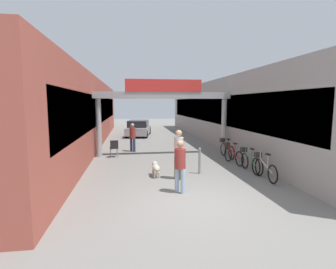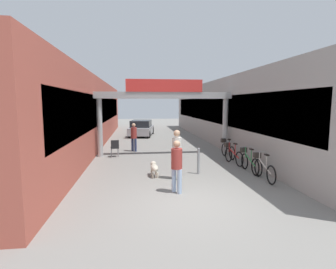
{
  "view_description": "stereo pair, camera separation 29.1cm",
  "coord_description": "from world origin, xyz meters",
  "px_view_note": "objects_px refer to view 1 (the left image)",
  "views": [
    {
      "loc": [
        -1.76,
        -6.97,
        2.75
      ],
      "look_at": [
        0.0,
        5.09,
        1.3
      ],
      "focal_mm": 28.0,
      "sensor_mm": 36.0,
      "label": 1
    },
    {
      "loc": [
        -1.47,
        -7.0,
        2.75
      ],
      "look_at": [
        0.0,
        5.09,
        1.3
      ],
      "focal_mm": 28.0,
      "sensor_mm": 36.0,
      "label": 2
    }
  ],
  "objects_px": {
    "bicycle_green_second": "(249,160)",
    "parked_car_silver": "(139,128)",
    "pedestrian_carrying_crate": "(133,135)",
    "dog_on_leash": "(156,168)",
    "pedestrian_companion": "(180,163)",
    "bicycle_red_third": "(232,154)",
    "bicycle_black_farthest": "(226,149)",
    "pedestrian_with_dog": "(179,151)",
    "cafe_chair_black_nearer": "(114,147)",
    "bollard_post_metal": "(200,160)",
    "bicycle_silver_nearest": "(264,167)"
  },
  "relations": [
    {
      "from": "bicycle_black_farthest",
      "to": "parked_car_silver",
      "type": "xyz_separation_m",
      "value": [
        -4.17,
        9.6,
        0.21
      ]
    },
    {
      "from": "pedestrian_carrying_crate",
      "to": "dog_on_leash",
      "type": "xyz_separation_m",
      "value": [
        0.8,
        -5.35,
        -0.59
      ]
    },
    {
      "from": "pedestrian_companion",
      "to": "cafe_chair_black_nearer",
      "type": "height_order",
      "value": "pedestrian_companion"
    },
    {
      "from": "bicycle_black_farthest",
      "to": "parked_car_silver",
      "type": "distance_m",
      "value": 10.47
    },
    {
      "from": "bicycle_red_third",
      "to": "bicycle_black_farthest",
      "type": "xyz_separation_m",
      "value": [
        0.24,
        1.38,
        0.0
      ]
    },
    {
      "from": "bicycle_green_second",
      "to": "pedestrian_with_dog",
      "type": "bearing_deg",
      "value": -167.05
    },
    {
      "from": "pedestrian_with_dog",
      "to": "bicycle_black_farthest",
      "type": "relative_size",
      "value": 1.07
    },
    {
      "from": "bicycle_green_second",
      "to": "parked_car_silver",
      "type": "bearing_deg",
      "value": 108.16
    },
    {
      "from": "pedestrian_carrying_crate",
      "to": "bicycle_red_third",
      "type": "height_order",
      "value": "pedestrian_carrying_crate"
    },
    {
      "from": "dog_on_leash",
      "to": "pedestrian_with_dog",
      "type": "bearing_deg",
      "value": -30.15
    },
    {
      "from": "dog_on_leash",
      "to": "bicycle_black_farthest",
      "type": "distance_m",
      "value": 4.99
    },
    {
      "from": "bicycle_green_second",
      "to": "parked_car_silver",
      "type": "distance_m",
      "value": 13.06
    },
    {
      "from": "bollard_post_metal",
      "to": "pedestrian_carrying_crate",
      "type": "bearing_deg",
      "value": 115.98
    },
    {
      "from": "bollard_post_metal",
      "to": "parked_car_silver",
      "type": "bearing_deg",
      "value": 98.92
    },
    {
      "from": "pedestrian_with_dog",
      "to": "bicycle_green_second",
      "type": "height_order",
      "value": "pedestrian_with_dog"
    },
    {
      "from": "pedestrian_carrying_crate",
      "to": "cafe_chair_black_nearer",
      "type": "height_order",
      "value": "pedestrian_carrying_crate"
    },
    {
      "from": "bicycle_black_farthest",
      "to": "dog_on_leash",
      "type": "bearing_deg",
      "value": -142.33
    },
    {
      "from": "dog_on_leash",
      "to": "pedestrian_carrying_crate",
      "type": "bearing_deg",
      "value": 98.49
    },
    {
      "from": "bicycle_green_second",
      "to": "bicycle_red_third",
      "type": "distance_m",
      "value": 1.44
    },
    {
      "from": "pedestrian_companion",
      "to": "bollard_post_metal",
      "type": "bearing_deg",
      "value": 60.12
    },
    {
      "from": "pedestrian_carrying_crate",
      "to": "bollard_post_metal",
      "type": "distance_m",
      "value": 5.81
    },
    {
      "from": "pedestrian_with_dog",
      "to": "dog_on_leash",
      "type": "relative_size",
      "value": 2.44
    },
    {
      "from": "bicycle_black_farthest",
      "to": "pedestrian_companion",
      "type": "bearing_deg",
      "value": -124.32
    },
    {
      "from": "pedestrian_carrying_crate",
      "to": "bicycle_green_second",
      "type": "relative_size",
      "value": 0.96
    },
    {
      "from": "pedestrian_companion",
      "to": "cafe_chair_black_nearer",
      "type": "relative_size",
      "value": 1.83
    },
    {
      "from": "bicycle_black_farthest",
      "to": "parked_car_silver",
      "type": "height_order",
      "value": "parked_car_silver"
    },
    {
      "from": "bicycle_red_third",
      "to": "parked_car_silver",
      "type": "xyz_separation_m",
      "value": [
        -3.93,
        10.98,
        0.21
      ]
    },
    {
      "from": "pedestrian_companion",
      "to": "pedestrian_carrying_crate",
      "type": "xyz_separation_m",
      "value": [
        -1.36,
        7.26,
        -0.0
      ]
    },
    {
      "from": "pedestrian_with_dog",
      "to": "bicycle_green_second",
      "type": "relative_size",
      "value": 1.07
    },
    {
      "from": "pedestrian_carrying_crate",
      "to": "bicycle_black_farthest",
      "type": "bearing_deg",
      "value": -25.88
    },
    {
      "from": "pedestrian_companion",
      "to": "pedestrian_carrying_crate",
      "type": "bearing_deg",
      "value": 100.64
    },
    {
      "from": "bollard_post_metal",
      "to": "parked_car_silver",
      "type": "xyz_separation_m",
      "value": [
        -1.96,
        12.51,
        0.12
      ]
    },
    {
      "from": "pedestrian_with_dog",
      "to": "bicycle_green_second",
      "type": "xyz_separation_m",
      "value": [
        3.05,
        0.7,
        -0.61
      ]
    },
    {
      "from": "dog_on_leash",
      "to": "bollard_post_metal",
      "type": "height_order",
      "value": "bollard_post_metal"
    },
    {
      "from": "bicycle_red_third",
      "to": "bicycle_black_farthest",
      "type": "bearing_deg",
      "value": 80.17
    },
    {
      "from": "pedestrian_with_dog",
      "to": "bicycle_black_farthest",
      "type": "bearing_deg",
      "value": 48.04
    },
    {
      "from": "dog_on_leash",
      "to": "cafe_chair_black_nearer",
      "type": "bearing_deg",
      "value": 114.76
    },
    {
      "from": "dog_on_leash",
      "to": "cafe_chair_black_nearer",
      "type": "height_order",
      "value": "cafe_chair_black_nearer"
    },
    {
      "from": "pedestrian_with_dog",
      "to": "bicycle_green_second",
      "type": "bearing_deg",
      "value": 12.95
    },
    {
      "from": "bicycle_black_farthest",
      "to": "parked_car_silver",
      "type": "bearing_deg",
      "value": 113.48
    },
    {
      "from": "cafe_chair_black_nearer",
      "to": "parked_car_silver",
      "type": "xyz_separation_m",
      "value": [
        1.54,
        8.83,
        0.1
      ]
    },
    {
      "from": "pedestrian_companion",
      "to": "bicycle_red_third",
      "type": "bearing_deg",
      "value": 48.7
    },
    {
      "from": "pedestrian_companion",
      "to": "parked_car_silver",
      "type": "xyz_separation_m",
      "value": [
        -0.79,
        14.56,
        -0.29
      ]
    },
    {
      "from": "parked_car_silver",
      "to": "cafe_chair_black_nearer",
      "type": "bearing_deg",
      "value": -99.9
    },
    {
      "from": "bicycle_green_second",
      "to": "bollard_post_metal",
      "type": "height_order",
      "value": "bollard_post_metal"
    },
    {
      "from": "dog_on_leash",
      "to": "bicycle_red_third",
      "type": "xyz_separation_m",
      "value": [
        3.71,
        1.67,
        0.1
      ]
    },
    {
      "from": "pedestrian_carrying_crate",
      "to": "bicycle_silver_nearest",
      "type": "bearing_deg",
      "value": -53.04
    },
    {
      "from": "pedestrian_companion",
      "to": "bicycle_silver_nearest",
      "type": "height_order",
      "value": "pedestrian_companion"
    },
    {
      "from": "bicycle_silver_nearest",
      "to": "bicycle_green_second",
      "type": "height_order",
      "value": "same"
    },
    {
      "from": "pedestrian_carrying_crate",
      "to": "cafe_chair_black_nearer",
      "type": "bearing_deg",
      "value": -122.2
    }
  ]
}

